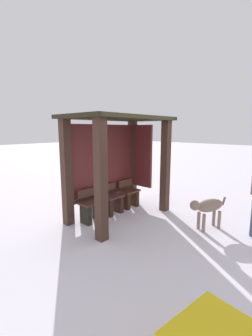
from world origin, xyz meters
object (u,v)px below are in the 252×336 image
at_px(bus_shelter, 117,150).
at_px(dog, 208,207).
at_px(bench_left_inside, 92,208).
at_px(bench_right_inside, 129,196).
at_px(bench_center_inside, 112,202).

height_order(bus_shelter, dog, bus_shelter).
height_order(bench_left_inside, bench_right_inside, bench_left_inside).
bearing_deg(bench_right_inside, bench_left_inside, -179.99).
bearing_deg(bench_center_inside, dog, -71.22).
xyz_separation_m(bench_left_inside, bench_right_inside, (1.36, 0.00, -0.00)).
distance_m(bench_left_inside, bench_center_inside, 0.68).
bearing_deg(dog, bench_left_inside, 122.81).
relative_size(bench_left_inside, dog, 0.84).
bearing_deg(bench_center_inside, bus_shelter, -52.89).
height_order(bench_left_inside, bench_center_inside, bench_left_inside).
xyz_separation_m(bench_left_inside, dog, (1.44, -2.23, 0.19)).
height_order(bus_shelter, bench_right_inside, bus_shelter).
xyz_separation_m(bus_shelter, bench_center_inside, (-0.09, 0.12, -1.36)).
bearing_deg(bench_right_inside, dog, -87.95).
relative_size(bench_left_inside, bench_center_inside, 1.01).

